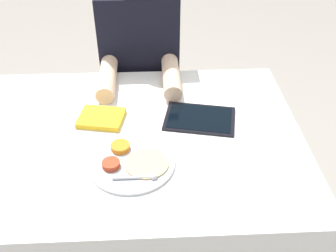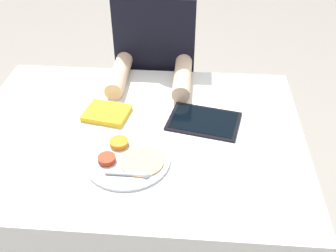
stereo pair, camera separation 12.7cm
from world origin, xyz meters
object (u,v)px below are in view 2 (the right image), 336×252
(thali_tray, at_px, (128,159))
(red_notebook, at_px, (107,114))
(tablet_device, at_px, (204,121))
(person_diner, at_px, (157,89))

(thali_tray, height_order, red_notebook, thali_tray)
(tablet_device, bearing_deg, person_diner, 114.88)
(red_notebook, xyz_separation_m, person_diner, (0.13, 0.45, -0.18))
(thali_tray, relative_size, person_diner, 0.22)
(thali_tray, xyz_separation_m, tablet_device, (0.24, 0.22, -0.00))
(red_notebook, distance_m, person_diner, 0.50)
(thali_tray, height_order, person_diner, person_diner)
(tablet_device, height_order, person_diner, person_diner)
(person_diner, bearing_deg, tablet_device, -65.12)
(thali_tray, bearing_deg, person_diner, 88.24)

